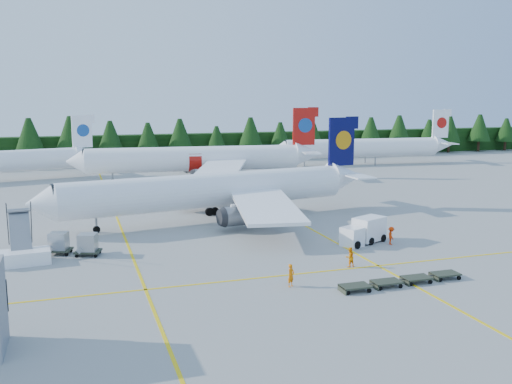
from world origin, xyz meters
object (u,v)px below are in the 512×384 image
object	(u,v)px
service_truck	(363,231)
airliner_navy	(203,192)
airliner_red	(190,159)
airstairs	(22,253)

from	to	relation	value
service_truck	airliner_navy	bearing A→B (deg)	107.10
airliner_navy	airliner_red	bearing A→B (deg)	72.31
airstairs	service_truck	distance (m)	32.06
airliner_red	airstairs	size ratio (longest dim) A/B	6.54
airliner_red	service_truck	size ratio (longest dim) A/B	7.75
airstairs	service_truck	size ratio (longest dim) A/B	1.19
airliner_red	service_truck	distance (m)	48.04
airliner_red	service_truck	world-z (taller)	airliner_red
airliner_red	airstairs	bearing A→B (deg)	-113.23
airliner_navy	service_truck	xyz separation A→B (m)	(12.91, -14.80, -2.31)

